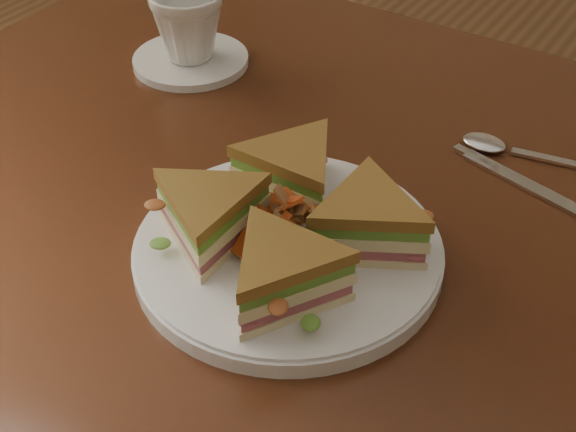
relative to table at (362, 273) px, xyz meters
The scene contains 8 objects.
table is the anchor object (origin of this frame).
plate 0.16m from the table, 100.28° to the right, with size 0.28×0.28×0.02m, color white.
sandwich_wedges 0.19m from the table, 100.28° to the right, with size 0.29×0.29×0.06m.
crisps_mound 0.18m from the table, 100.28° to the right, with size 0.09×0.09×0.05m, color #CB4F1A, non-canonical shape.
spoon 0.20m from the table, 61.92° to the left, with size 0.18×0.05×0.01m.
knife 0.20m from the table, 38.18° to the left, with size 0.21×0.07×0.00m.
saucer 0.36m from the table, 158.58° to the left, with size 0.15×0.15×0.01m, color white.
coffee_cup 0.38m from the table, 158.58° to the left, with size 0.09×0.09×0.09m, color white.
Camera 1 is at (0.27, -0.57, 1.24)m, focal length 50.00 mm.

